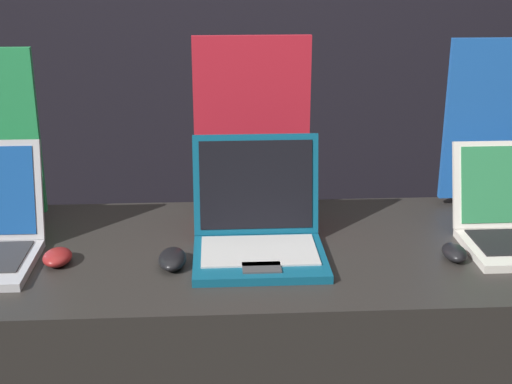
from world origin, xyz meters
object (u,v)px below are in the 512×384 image
object	(u,v)px
mouse_back	(454,252)
promo_stand_back	(501,127)
mouse_middle	(172,259)
promo_stand_middle	(252,130)
laptop_middle	(258,228)
mouse_front	(57,257)

from	to	relation	value
mouse_back	promo_stand_back	distance (m)	0.50
promo_stand_back	mouse_back	bearing A→B (deg)	-122.26
mouse_middle	promo_stand_middle	size ratio (longest dim) A/B	0.23
promo_stand_middle	promo_stand_back	xyz separation A→B (m)	(0.72, 0.02, -0.01)
laptop_middle	mouse_middle	distance (m)	0.23
mouse_back	laptop_middle	bearing A→B (deg)	171.59
mouse_front	promo_stand_back	distance (m)	1.28
mouse_middle	promo_stand_middle	world-z (taller)	promo_stand_middle
promo_stand_middle	mouse_back	bearing A→B (deg)	-36.82
mouse_front	promo_stand_middle	distance (m)	0.63
mouse_middle	mouse_back	xyz separation A→B (m)	(0.69, 0.00, -0.00)
mouse_middle	promo_stand_back	bearing A→B (deg)	22.18
mouse_middle	laptop_middle	bearing A→B (deg)	18.58
promo_stand_back	laptop_middle	bearing A→B (deg)	-156.79
promo_stand_middle	promo_stand_back	distance (m)	0.72
mouse_middle	mouse_back	bearing A→B (deg)	0.00
laptop_middle	promo_stand_back	world-z (taller)	promo_stand_back
laptop_middle	promo_stand_back	bearing A→B (deg)	23.21
laptop_middle	promo_stand_back	xyz separation A→B (m)	(0.72, 0.31, 0.17)
mouse_back	mouse_middle	bearing A→B (deg)	-180.00
promo_stand_middle	laptop_middle	bearing A→B (deg)	-90.00
mouse_middle	mouse_front	bearing A→B (deg)	174.23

